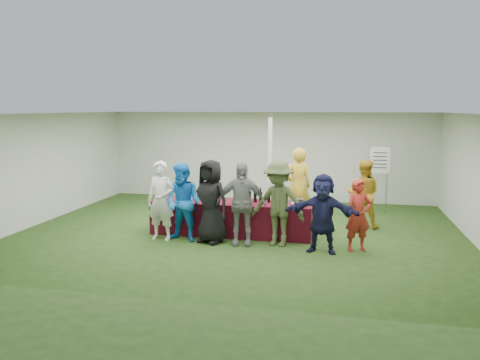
% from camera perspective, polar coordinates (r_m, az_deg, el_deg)
% --- Properties ---
extents(ground, '(60.00, 60.00, 0.00)m').
position_cam_1_polar(ground, '(10.83, -0.00, -6.35)').
color(ground, '#284719').
rests_on(ground, ground).
extents(tent, '(10.00, 10.00, 10.00)m').
position_cam_1_polar(tent, '(11.64, 3.66, 1.48)').
color(tent, white).
rests_on(tent, ground).
extents(serving_table, '(3.60, 0.80, 0.75)m').
position_cam_1_polar(serving_table, '(10.54, -1.07, -4.67)').
color(serving_table, maroon).
rests_on(serving_table, ground).
extents(wine_bottles, '(0.68, 0.16, 0.32)m').
position_cam_1_polar(wine_bottles, '(10.44, 2.34, -2.02)').
color(wine_bottles, black).
rests_on(wine_bottles, serving_table).
extents(wine_glasses, '(2.73, 0.17, 0.16)m').
position_cam_1_polar(wine_glasses, '(10.29, -3.63, -2.24)').
color(wine_glasses, silver).
rests_on(wine_glasses, serving_table).
extents(water_bottle, '(0.07, 0.07, 0.23)m').
position_cam_1_polar(water_bottle, '(10.50, -0.69, -2.04)').
color(water_bottle, silver).
rests_on(water_bottle, serving_table).
extents(bar_towel, '(0.25, 0.18, 0.03)m').
position_cam_1_polar(bar_towel, '(10.27, 7.05, -2.86)').
color(bar_towel, white).
rests_on(bar_towel, serving_table).
extents(dump_bucket, '(0.22, 0.22, 0.18)m').
position_cam_1_polar(dump_bucket, '(9.99, 7.21, -2.76)').
color(dump_bucket, slate).
rests_on(dump_bucket, serving_table).
extents(wine_list_sign, '(0.50, 0.03, 1.80)m').
position_cam_1_polar(wine_list_sign, '(13.00, 16.67, 1.74)').
color(wine_list_sign, slate).
rests_on(wine_list_sign, ground).
extents(staff_pourer, '(0.81, 0.67, 1.89)m').
position_cam_1_polar(staff_pourer, '(11.39, 7.01, -0.80)').
color(staff_pourer, gold).
rests_on(staff_pourer, ground).
extents(staff_back, '(0.81, 0.64, 1.62)m').
position_cam_1_polar(staff_back, '(11.45, 14.79, -1.65)').
color(staff_back, gold).
rests_on(staff_back, ground).
extents(customer_0, '(0.67, 0.48, 1.71)m').
position_cam_1_polar(customer_0, '(10.16, -9.60, -2.51)').
color(customer_0, silver).
rests_on(customer_0, ground).
extents(customer_1, '(0.92, 0.78, 1.68)m').
position_cam_1_polar(customer_1, '(10.00, -6.90, -2.73)').
color(customer_1, blue).
rests_on(customer_1, ground).
extents(customer_2, '(1.01, 0.84, 1.77)m').
position_cam_1_polar(customer_2, '(9.85, -3.59, -2.61)').
color(customer_2, black).
rests_on(customer_2, ground).
extents(customer_3, '(1.07, 0.56, 1.75)m').
position_cam_1_polar(customer_3, '(9.66, 0.13, -2.88)').
color(customer_3, gray).
rests_on(customer_3, ground).
extents(customer_4, '(1.27, 0.91, 1.77)m').
position_cam_1_polar(customer_4, '(9.63, 4.68, -2.87)').
color(customer_4, '#404A27').
rests_on(customer_4, ground).
extents(customer_5, '(1.49, 0.62, 1.57)m').
position_cam_1_polar(customer_5, '(9.33, 10.02, -4.02)').
color(customer_5, '#15173A').
rests_on(customer_5, ground).
extents(customer_6, '(0.62, 0.52, 1.44)m').
position_cam_1_polar(customer_6, '(9.57, 14.23, -4.20)').
color(customer_6, '#A8281E').
rests_on(customer_6, ground).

